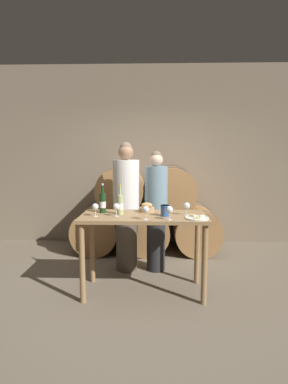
% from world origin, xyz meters
% --- Properties ---
extents(ground_plane, '(10.00, 10.00, 0.00)m').
position_xyz_m(ground_plane, '(0.00, 0.00, 0.00)').
color(ground_plane, '#726654').
extents(stone_wall_back, '(10.00, 0.12, 3.20)m').
position_xyz_m(stone_wall_back, '(0.00, 2.14, 1.60)').
color(stone_wall_back, '#7F705B').
rests_on(stone_wall_back, ground_plane).
extents(barrel_stack, '(2.42, 0.92, 1.43)m').
position_xyz_m(barrel_stack, '(-0.00, 1.56, 0.64)').
color(barrel_stack, '#9E7042').
rests_on(barrel_stack, ground_plane).
extents(tasting_table, '(1.45, 0.66, 0.94)m').
position_xyz_m(tasting_table, '(0.00, 0.00, 0.79)').
color(tasting_table, '#99754C').
rests_on(tasting_table, ground_plane).
extents(person_left, '(0.36, 0.36, 1.79)m').
position_xyz_m(person_left, '(-0.26, 0.69, 0.91)').
color(person_left, '#4C4238').
rests_on(person_left, ground_plane).
extents(person_right, '(0.31, 0.31, 1.67)m').
position_xyz_m(person_right, '(0.15, 0.69, 0.86)').
color(person_right, '#232326').
rests_on(person_right, ground_plane).
extents(wine_bottle_red, '(0.08, 0.08, 0.35)m').
position_xyz_m(wine_bottle_red, '(-0.49, 0.12, 1.06)').
color(wine_bottle_red, '#193819').
rests_on(wine_bottle_red, tasting_table).
extents(wine_bottle_white, '(0.08, 0.08, 0.34)m').
position_xyz_m(wine_bottle_white, '(-0.27, 0.03, 1.05)').
color(wine_bottle_white, '#ADBC7F').
rests_on(wine_bottle_white, tasting_table).
extents(blue_crock, '(0.11, 0.11, 0.13)m').
position_xyz_m(blue_crock, '(0.24, -0.06, 1.00)').
color(blue_crock, '#335693').
rests_on(blue_crock, tasting_table).
extents(bread_basket, '(0.19, 0.19, 0.12)m').
position_xyz_m(bread_basket, '(0.03, 0.19, 0.98)').
color(bread_basket, tan).
rests_on(bread_basket, tasting_table).
extents(cheese_plate, '(0.26, 0.26, 0.04)m').
position_xyz_m(cheese_plate, '(0.59, -0.18, 0.95)').
color(cheese_plate, white).
rests_on(cheese_plate, tasting_table).
extents(wine_glass_far_left, '(0.08, 0.08, 0.15)m').
position_xyz_m(wine_glass_far_left, '(-0.54, -0.09, 1.04)').
color(wine_glass_far_left, white).
rests_on(wine_glass_far_left, tasting_table).
extents(wine_glass_left, '(0.08, 0.08, 0.15)m').
position_xyz_m(wine_glass_left, '(-0.31, -0.08, 1.04)').
color(wine_glass_left, white).
rests_on(wine_glass_left, tasting_table).
extents(wine_glass_center, '(0.08, 0.08, 0.15)m').
position_xyz_m(wine_glass_center, '(0.03, -0.25, 1.04)').
color(wine_glass_center, white).
rests_on(wine_glass_center, tasting_table).
extents(wine_glass_right, '(0.08, 0.08, 0.15)m').
position_xyz_m(wine_glass_right, '(0.28, -0.25, 1.04)').
color(wine_glass_right, white).
rests_on(wine_glass_right, tasting_table).
extents(wine_glass_far_right, '(0.08, 0.08, 0.15)m').
position_xyz_m(wine_glass_far_right, '(0.49, -0.00, 1.04)').
color(wine_glass_far_right, white).
rests_on(wine_glass_far_right, tasting_table).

